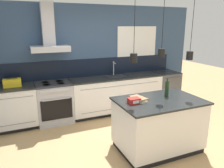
% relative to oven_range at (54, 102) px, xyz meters
% --- Properties ---
extents(ground_plane, '(16.00, 16.00, 0.00)m').
position_rel_oven_range_xyz_m(ground_plane, '(0.99, -1.69, -0.46)').
color(ground_plane, tan).
rests_on(ground_plane, ground).
extents(wall_back, '(5.60, 2.35, 2.60)m').
position_rel_oven_range_xyz_m(wall_back, '(0.93, 0.31, 0.90)').
color(wall_back, '#354C6B').
rests_on(wall_back, ground_plane).
extents(counter_run_left, '(1.01, 0.64, 0.91)m').
position_rel_oven_range_xyz_m(counter_run_left, '(-0.88, 0.01, 0.01)').
color(counter_run_left, black).
rests_on(counter_run_left, ground_plane).
extents(counter_run_sink, '(2.30, 0.64, 1.26)m').
position_rel_oven_range_xyz_m(counter_run_sink, '(1.52, 0.01, 0.01)').
color(counter_run_sink, black).
rests_on(counter_run_sink, ground_plane).
extents(oven_range, '(0.76, 0.66, 0.91)m').
position_rel_oven_range_xyz_m(oven_range, '(0.00, 0.00, 0.00)').
color(oven_range, '#B5B5BA').
rests_on(oven_range, ground_plane).
extents(dishwasher, '(0.62, 0.65, 0.91)m').
position_rel_oven_range_xyz_m(dishwasher, '(2.98, 0.00, -0.00)').
color(dishwasher, '#4C4C51').
rests_on(dishwasher, ground_plane).
extents(kitchen_island, '(1.44, 0.95, 0.91)m').
position_rel_oven_range_xyz_m(kitchen_island, '(1.47, -1.87, 0.00)').
color(kitchen_island, black).
rests_on(kitchen_island, ground_plane).
extents(bottle_on_island, '(0.07, 0.07, 0.34)m').
position_rel_oven_range_xyz_m(bottle_on_island, '(1.69, -1.76, 0.60)').
color(bottle_on_island, '#193319').
rests_on(bottle_on_island, kitchen_island).
extents(book_stack, '(0.25, 0.33, 0.07)m').
position_rel_oven_range_xyz_m(book_stack, '(1.12, -1.78, 0.49)').
color(book_stack, beige).
rests_on(book_stack, kitchen_island).
extents(red_supply_box, '(0.19, 0.14, 0.09)m').
position_rel_oven_range_xyz_m(red_supply_box, '(0.99, -1.85, 0.50)').
color(red_supply_box, red).
rests_on(red_supply_box, kitchen_island).
extents(yellow_toolbox, '(0.34, 0.18, 0.19)m').
position_rel_oven_range_xyz_m(yellow_toolbox, '(-0.81, 0.00, 0.54)').
color(yellow_toolbox, gold).
rests_on(yellow_toolbox, counter_run_left).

